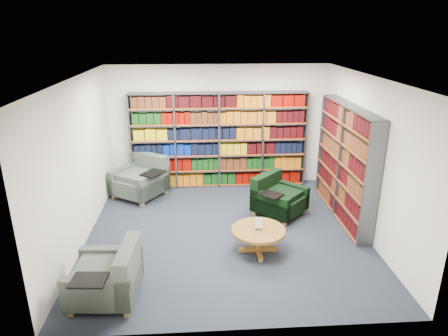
{
  "coord_description": "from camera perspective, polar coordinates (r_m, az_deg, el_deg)",
  "views": [
    {
      "loc": [
        -0.46,
        -6.5,
        3.6
      ],
      "look_at": [
        0.0,
        0.6,
        1.05
      ],
      "focal_mm": 32.0,
      "sensor_mm": 36.0,
      "label": 1
    }
  ],
  "objects": [
    {
      "name": "chair_teal_front",
      "position": [
        5.89,
        -15.86,
        -14.88
      ],
      "size": [
        0.95,
        1.08,
        0.81
      ],
      "color": "#0B2D38",
      "rests_on": "ground"
    },
    {
      "name": "bookshelf_back",
      "position": [
        9.2,
        -0.71,
        3.93
      ],
      "size": [
        4.0,
        0.28,
        2.2
      ],
      "color": "#47494F",
      "rests_on": "ground"
    },
    {
      "name": "bookshelf_right",
      "position": [
        8.04,
        16.9,
        0.69
      ],
      "size": [
        0.28,
        2.5,
        2.2
      ],
      "color": "#47494F",
      "rests_on": "ground"
    },
    {
      "name": "chair_teal_left",
      "position": [
        9.08,
        -11.6,
        -1.65
      ],
      "size": [
        1.35,
        1.35,
        0.89
      ],
      "color": "#0B2D38",
      "rests_on": "ground"
    },
    {
      "name": "room_shell",
      "position": [
        6.88,
        0.33,
        1.07
      ],
      "size": [
        5.02,
        5.02,
        2.82
      ],
      "color": "black",
      "rests_on": "ground"
    },
    {
      "name": "coffee_table",
      "position": [
        6.74,
        4.93,
        -9.33
      ],
      "size": [
        0.9,
        0.9,
        0.63
      ],
      "color": "olive",
      "rests_on": "ground"
    },
    {
      "name": "chair_green_right",
      "position": [
        8.12,
        7.46,
        -4.31
      ],
      "size": [
        1.22,
        1.22,
        0.79
      ],
      "color": "black",
      "rests_on": "ground"
    }
  ]
}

